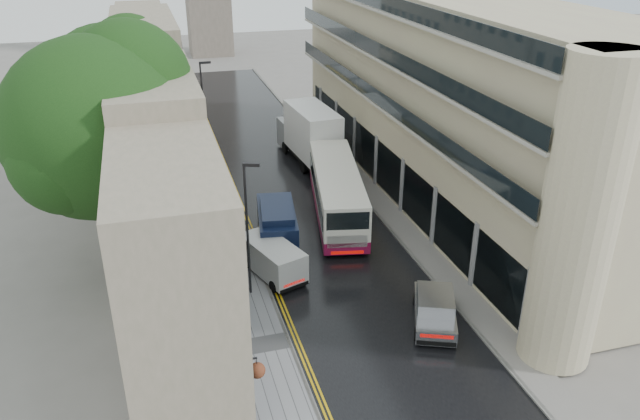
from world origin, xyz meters
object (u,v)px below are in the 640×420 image
white_lorry (303,144)px  white_van (273,276)px  lamp_post_near (247,231)px  tree_far (112,106)px  lamp_post_far (204,113)px  pedestrian (228,250)px  silver_hatchback (417,326)px  cream_bus (322,215)px  navy_van (262,240)px  tree_near (100,159)px

white_lorry → white_van: 17.59m
lamp_post_near → tree_far: bearing=131.9°
white_van → lamp_post_far: bearing=73.8°
lamp_post_far → pedestrian: bearing=-95.7°
silver_hatchback → tree_far: bearing=142.6°
pedestrian → lamp_post_near: lamp_post_near is taller
pedestrian → lamp_post_far: bearing=-117.2°
white_van → white_lorry: bearing=51.1°
cream_bus → pedestrian: size_ratio=6.89×
pedestrian → white_van: bearing=94.2°
white_van → lamp_post_near: (-1.25, 0.13, 2.80)m
navy_van → lamp_post_far: lamp_post_far is taller
pedestrian → white_lorry: bearing=-145.8°
cream_bus → lamp_post_far: (-5.31, 16.19, 2.48)m
white_lorry → navy_van: 14.33m
silver_hatchback → pedestrian: 12.35m
navy_van → lamp_post_near: lamp_post_near is taller
navy_van → lamp_post_near: (-1.30, -3.35, 2.40)m
cream_bus → navy_van: size_ratio=2.21×
tree_near → silver_hatchback: (13.91, -10.70, -6.09)m
silver_hatchback → navy_van: 11.15m
silver_hatchback → navy_van: bearing=143.3°
navy_van → pedestrian: 2.05m
tree_near → white_van: tree_near is taller
cream_bus → silver_hatchback: size_ratio=2.77×
silver_hatchback → lamp_post_far: size_ratio=0.55×
navy_van → lamp_post_far: 18.11m
tree_far → white_van: tree_far is taller
white_lorry → white_van: white_lorry is taller
tree_near → lamp_post_far: size_ratio=1.71×
tree_near → silver_hatchback: size_ratio=3.13×
white_van → lamp_post_far: lamp_post_far is taller
tree_near → tree_far: tree_near is taller
white_van → lamp_post_far: (-1.09, 21.35, 3.13)m
silver_hatchback → tree_near: bearing=165.2°
navy_van → cream_bus: bearing=30.6°
tree_near → tree_far: size_ratio=1.11×
lamp_post_far → navy_van: bearing=-89.2°
pedestrian → lamp_post_far: (0.86, 17.77, 3.16)m
navy_van → lamp_post_near: size_ratio=0.75×
navy_van → lamp_post_near: bearing=-102.6°
lamp_post_far → tree_far: bearing=-154.0°
tree_far → cream_bus: tree_far is taller
tree_far → silver_hatchback: (13.61, -23.70, -5.38)m
white_lorry → lamp_post_far: (-7.03, 4.84, 1.74)m
white_lorry → silver_hatchback: 22.67m
white_lorry → lamp_post_near: (-7.19, -16.37, 1.41)m
pedestrian → tree_near: bearing=-33.7°
white_van → navy_van: bearing=70.0°
tree_far → tree_near: bearing=-91.3°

